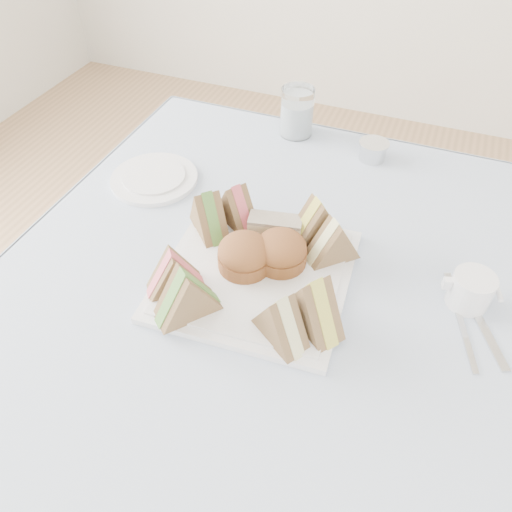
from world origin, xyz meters
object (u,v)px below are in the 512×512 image
(table, at_px, (287,399))
(creamer_jug, at_px, (471,290))
(serving_plate, at_px, (256,275))
(water_glass, at_px, (297,112))

(table, height_order, creamer_jug, creamer_jug)
(serving_plate, bearing_deg, table, 2.90)
(water_glass, bearing_deg, table, -71.47)
(serving_plate, relative_size, water_glass, 2.79)
(serving_plate, distance_m, creamer_jug, 0.34)
(table, bearing_deg, water_glass, 108.53)
(table, height_order, serving_plate, serving_plate)
(serving_plate, relative_size, creamer_jug, 4.60)
(table, xyz_separation_m, serving_plate, (-0.07, -0.01, 0.38))
(serving_plate, height_order, creamer_jug, creamer_jug)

